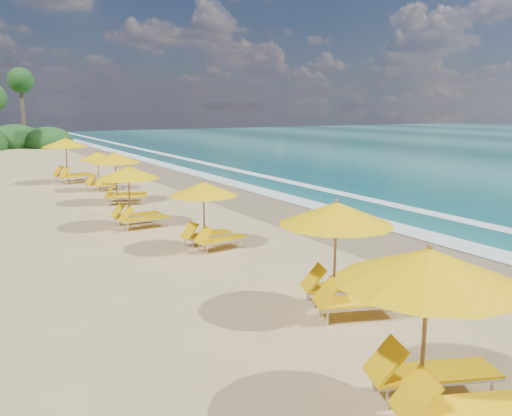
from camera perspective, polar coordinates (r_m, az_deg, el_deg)
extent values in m
plane|color=tan|center=(15.95, 0.00, -4.24)|extent=(160.00, 160.00, 0.00)
cube|color=#8F7955|center=(18.21, 11.02, -2.52)|extent=(4.00, 160.00, 0.01)
cube|color=white|center=(19.19, 14.42, -1.90)|extent=(1.20, 160.00, 0.01)
cube|color=white|center=(21.36, 20.23, -0.98)|extent=(0.80, 160.00, 0.01)
cylinder|color=olive|center=(7.52, 17.60, -13.06)|extent=(0.06, 0.06, 2.34)
cone|color=#FFC405|center=(7.19, 18.05, -5.94)|extent=(3.10, 3.10, 0.47)
sphere|color=olive|center=(7.12, 18.17, -3.92)|extent=(0.08, 0.08, 0.08)
cylinder|color=olive|center=(10.88, 8.47, -5.41)|extent=(0.06, 0.06, 2.26)
cone|color=#FFC405|center=(10.65, 8.61, -0.56)|extent=(2.96, 2.96, 0.45)
sphere|color=olive|center=(10.61, 8.65, 0.77)|extent=(0.08, 0.08, 0.08)
cylinder|color=olive|center=(15.64, -5.61, -0.90)|extent=(0.05, 0.05, 1.97)
cone|color=#FFC405|center=(15.49, -5.66, 2.06)|extent=(2.28, 2.28, 0.39)
sphere|color=olive|center=(15.46, -5.68, 2.86)|extent=(0.07, 0.07, 0.07)
cylinder|color=olive|center=(18.88, -13.46, 1.10)|extent=(0.05, 0.05, 2.10)
cone|color=#FFC405|center=(18.75, -13.57, 3.73)|extent=(2.25, 2.25, 0.42)
sphere|color=olive|center=(18.73, -13.60, 4.44)|extent=(0.08, 0.08, 0.08)
cylinder|color=olive|center=(23.78, -14.81, 3.08)|extent=(0.05, 0.05, 2.17)
cone|color=#FFC405|center=(23.68, -14.92, 5.24)|extent=(2.82, 2.82, 0.44)
sphere|color=olive|center=(23.66, -14.95, 5.83)|extent=(0.08, 0.08, 0.08)
cylinder|color=olive|center=(27.67, -16.54, 3.77)|extent=(0.05, 0.05, 1.91)
cone|color=#FFC405|center=(27.59, -16.63, 5.40)|extent=(2.57, 2.57, 0.38)
sphere|color=olive|center=(27.57, -16.66, 5.84)|extent=(0.07, 0.07, 0.07)
cylinder|color=olive|center=(31.03, -19.69, 4.78)|extent=(0.06, 0.06, 2.42)
cone|color=#FFC405|center=(30.95, -19.80, 6.63)|extent=(2.91, 2.91, 0.49)
sphere|color=olive|center=(30.93, -19.84, 7.13)|extent=(0.09, 0.09, 0.09)
ellipsoid|color=#163D14|center=(60.75, -24.48, 6.49)|extent=(5.60, 5.60, 3.64)
ellipsoid|color=#163D14|center=(59.13, -21.38, 6.57)|extent=(5.00, 5.00, 3.25)
cylinder|color=brown|center=(60.75, -23.74, 9.25)|extent=(0.36, 0.36, 6.80)
sphere|color=#163D14|center=(60.80, -23.99, 12.44)|extent=(2.60, 2.60, 2.60)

